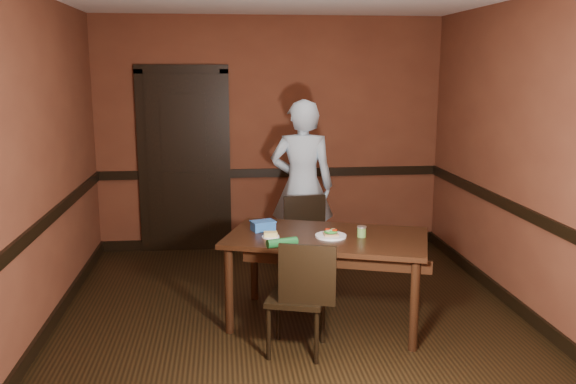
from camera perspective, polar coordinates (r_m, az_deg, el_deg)
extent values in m
cube|color=black|center=(5.29, 0.42, -11.99)|extent=(4.00, 4.50, 0.01)
cube|color=#5E2E1C|center=(7.13, -1.65, 5.39)|extent=(4.00, 0.02, 2.70)
cube|color=#5E2E1C|center=(2.74, 5.91, -4.63)|extent=(4.00, 0.02, 2.70)
cube|color=#5E2E1C|center=(5.09, -22.57, 2.05)|extent=(0.02, 4.50, 2.70)
cube|color=#5E2E1C|center=(5.51, 21.60, 2.79)|extent=(0.02, 4.50, 2.70)
cube|color=black|center=(7.18, -1.62, 1.80)|extent=(4.00, 0.03, 0.10)
cube|color=black|center=(5.17, -22.03, -2.87)|extent=(0.03, 4.50, 0.10)
cube|color=black|center=(5.58, 21.13, -1.78)|extent=(0.03, 4.50, 0.10)
cube|color=black|center=(7.37, -1.59, -4.65)|extent=(4.00, 0.03, 0.12)
cube|color=black|center=(5.43, -21.35, -11.50)|extent=(0.03, 4.50, 0.12)
cube|color=black|center=(5.82, 20.53, -9.86)|extent=(0.03, 4.50, 0.12)
cube|color=black|center=(7.12, -9.66, 2.59)|extent=(0.85, 0.04, 2.05)
cube|color=black|center=(7.19, -13.44, 2.52)|extent=(0.10, 0.06, 2.15)
cube|color=black|center=(7.13, -5.84, 2.70)|extent=(0.10, 0.06, 2.15)
cube|color=black|center=(7.06, -9.95, 11.26)|extent=(1.05, 0.06, 0.10)
cube|color=black|center=(5.14, 3.60, -8.16)|extent=(1.83, 1.38, 0.76)
imported|color=silver|center=(6.35, 1.34, 0.55)|extent=(0.71, 0.52, 1.80)
cylinder|color=white|center=(4.99, 4.02, -4.15)|extent=(0.26, 0.26, 0.01)
cube|color=#A57D50|center=(4.98, 4.02, -3.98)|extent=(0.12, 0.11, 0.02)
ellipsoid|color=green|center=(4.98, 4.03, -3.73)|extent=(0.11, 0.10, 0.02)
cylinder|color=red|center=(4.98, 3.72, -3.52)|extent=(0.04, 0.04, 0.01)
cylinder|color=red|center=(4.97, 4.38, -3.57)|extent=(0.04, 0.04, 0.01)
cylinder|color=#92B36A|center=(4.94, 3.74, -3.65)|extent=(0.03, 0.03, 0.01)
cylinder|color=#92B36A|center=(5.00, 4.26, -3.48)|extent=(0.03, 0.03, 0.01)
cylinder|color=#92B36A|center=(4.97, 4.03, -3.56)|extent=(0.03, 0.03, 0.01)
cylinder|color=#537D37|center=(5.00, 6.90, -3.76)|extent=(0.07, 0.07, 0.08)
cylinder|color=#B4B5AC|center=(4.99, 6.91, -3.26)|extent=(0.08, 0.08, 0.01)
cylinder|color=white|center=(4.97, -1.64, -4.21)|extent=(0.14, 0.14, 0.01)
cube|color=#D7BE63|center=(4.96, -1.64, -3.96)|extent=(0.11, 0.07, 0.04)
cube|color=blue|center=(5.17, -2.36, -3.22)|extent=(0.22, 0.18, 0.07)
cube|color=blue|center=(5.16, -2.36, -2.78)|extent=(0.23, 0.19, 0.01)
cylinder|color=#134B1E|center=(4.70, -0.55, -4.74)|extent=(0.25, 0.14, 0.07)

